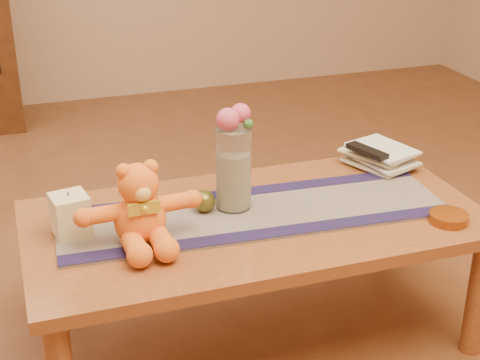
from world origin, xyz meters
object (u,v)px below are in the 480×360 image
object	(u,v)px
pillar_candle	(70,214)
book_bottom	(363,170)
teddy_bear	(139,204)
amber_dish	(449,218)
tv_remote	(367,151)
bronze_ball	(204,201)
glass_vase	(233,169)

from	to	relation	value
pillar_candle	book_bottom	distance (m)	1.03
teddy_bear	pillar_candle	size ratio (longest dim) A/B	2.81
pillar_candle	amber_dish	distance (m)	1.13
book_bottom	tv_remote	world-z (taller)	tv_remote
tv_remote	bronze_ball	bearing A→B (deg)	171.09
pillar_candle	book_bottom	xyz separation A→B (m)	(1.02, 0.14, -0.06)
teddy_bear	bronze_ball	xyz separation A→B (m)	(0.22, 0.12, -0.08)
glass_vase	amber_dish	distance (m)	0.67
pillar_candle	amber_dish	size ratio (longest dim) A/B	1.01
pillar_candle	book_bottom	size ratio (longest dim) A/B	0.54
book_bottom	tv_remote	xyz separation A→B (m)	(0.00, -0.01, 0.07)
glass_vase	tv_remote	xyz separation A→B (m)	(0.52, 0.11, -0.05)
bronze_ball	book_bottom	xyz separation A→B (m)	(0.61, 0.12, -0.03)
teddy_bear	pillar_candle	xyz separation A→B (m)	(-0.18, 0.11, -0.05)
teddy_bear	tv_remote	xyz separation A→B (m)	(0.84, 0.23, -0.04)
pillar_candle	book_bottom	world-z (taller)	pillar_candle
book_bottom	amber_dish	world-z (taller)	amber_dish
tv_remote	amber_dish	xyz separation A→B (m)	(0.07, -0.41, -0.07)
bronze_ball	book_bottom	size ratio (longest dim) A/B	0.31
teddy_bear	bronze_ball	distance (m)	0.26
bronze_ball	amber_dish	size ratio (longest dim) A/B	0.58
glass_vase	bronze_ball	bearing A→B (deg)	-179.29
pillar_candle	bronze_ball	world-z (taller)	pillar_candle
glass_vase	bronze_ball	world-z (taller)	glass_vase
amber_dish	teddy_bear	bearing A→B (deg)	169.14
amber_dish	tv_remote	bearing A→B (deg)	99.49
pillar_candle	amber_dish	xyz separation A→B (m)	(1.09, -0.28, -0.05)
tv_remote	amber_dish	world-z (taller)	tv_remote
pillar_candle	teddy_bear	bearing A→B (deg)	-29.87
teddy_bear	glass_vase	bearing A→B (deg)	17.26
teddy_bear	glass_vase	size ratio (longest dim) A/B	1.31
pillar_candle	amber_dish	world-z (taller)	pillar_candle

